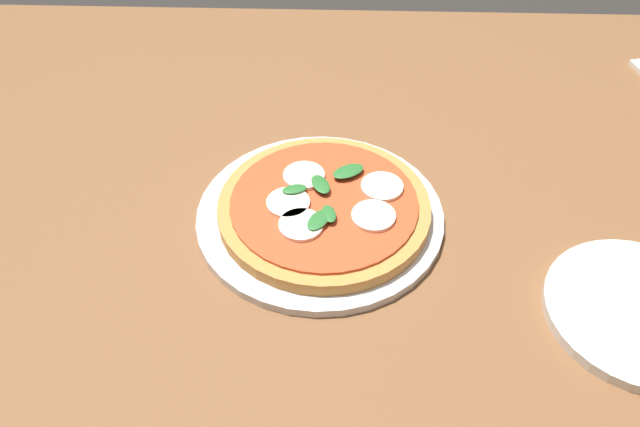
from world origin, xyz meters
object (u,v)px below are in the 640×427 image
at_px(serving_tray, 320,216).
at_px(pizza, 324,207).
at_px(plate_white, 639,312).
at_px(dining_table, 320,264).

xyz_separation_m(serving_tray, pizza, (-0.01, 0.00, 0.02)).
relative_size(serving_tray, plate_white, 1.51).
height_order(dining_table, pizza, pizza).
distance_m(pizza, plate_white, 0.38).
relative_size(dining_table, serving_tray, 4.68).
bearing_deg(serving_tray, pizza, 158.22).
bearing_deg(pizza, plate_white, 158.56).
bearing_deg(plate_white, serving_tray, -21.45).
distance_m(dining_table, pizza, 0.10).
xyz_separation_m(dining_table, pizza, (-0.01, -0.01, 0.10)).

